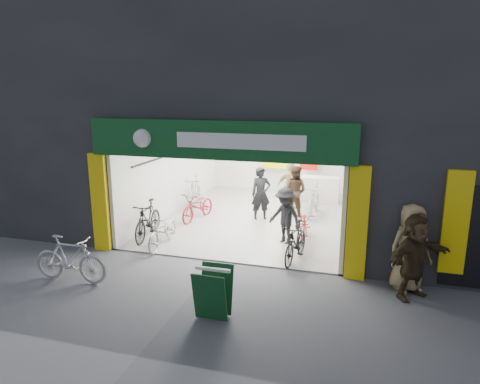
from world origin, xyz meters
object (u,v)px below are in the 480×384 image
at_px(bike_left_front, 163,231).
at_px(pedestrian_near, 410,248).
at_px(parked_bike, 70,259).
at_px(sandwich_board, 213,292).
at_px(bike_right_front, 296,242).

bearing_deg(bike_left_front, pedestrian_near, -10.87).
xyz_separation_m(parked_bike, sandwich_board, (3.58, -0.61, 0.00)).
height_order(bike_left_front, bike_right_front, bike_right_front).
bearing_deg(parked_bike, bike_left_front, -22.59).
distance_m(bike_right_front, sandwich_board, 3.33).
relative_size(bike_left_front, bike_right_front, 1.05).
height_order(parked_bike, pedestrian_near, pedestrian_near).
height_order(pedestrian_near, sandwich_board, pedestrian_near).
relative_size(bike_right_front, sandwich_board, 1.71).
relative_size(parked_bike, pedestrian_near, 0.94).
xyz_separation_m(parked_bike, pedestrian_near, (7.15, 1.65, 0.41)).
xyz_separation_m(bike_right_front, sandwich_board, (-1.04, -3.17, 0.03)).
distance_m(bike_right_front, parked_bike, 5.27).
height_order(bike_right_front, pedestrian_near, pedestrian_near).
distance_m(bike_left_front, pedestrian_near, 6.23).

